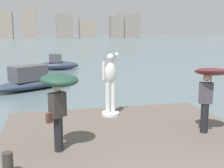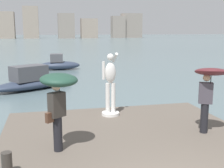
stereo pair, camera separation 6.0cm
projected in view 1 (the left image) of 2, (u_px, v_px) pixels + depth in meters
The scene contains 8 objects.
ground_plane at pixel (58, 53), 42.90m from camera, with size 400.00×400.00×0.00m, color slate.
statue_white_figure at pixel (110, 86), 10.03m from camera, with size 0.62×0.87×2.20m.
onlooker_left at pixel (59, 91), 6.98m from camera, with size 1.29×1.30×1.95m.
onlooker_right at pixel (209, 83), 8.22m from camera, with size 1.25×1.26×1.98m.
mooring_bollard at pixel (8, 163), 5.97m from camera, with size 0.22×0.22×0.47m, color #38332D.
boat_near at pixel (33, 81), 16.69m from camera, with size 5.18×4.10×1.38m.
boat_far at pixel (58, 64), 24.95m from camera, with size 3.49×1.53×1.36m.
distant_skyline at pixel (54, 26), 126.76m from camera, with size 80.50×11.22×13.51m.
Camera 1 is at (-2.24, -3.69, 3.34)m, focal length 46.38 mm.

